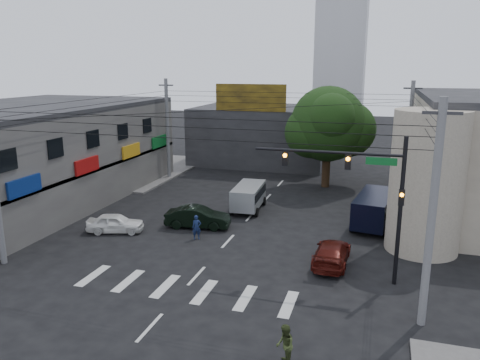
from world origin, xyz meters
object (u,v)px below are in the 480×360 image
at_px(utility_pole_far_left, 168,129).
at_px(silver_minivan, 248,198).
at_px(utility_pole_far_right, 409,140).
at_px(pedestrian_olive, 285,346).
at_px(traffic_gantry, 365,185).
at_px(utility_pole_near_right, 432,217).
at_px(navy_van, 374,210).
at_px(traffic_officer, 197,227).
at_px(white_compact, 115,223).
at_px(maroon_sedan, 332,253).
at_px(dark_sedan, 198,217).
at_px(street_tree, 328,124).

distance_m(utility_pole_far_left, silver_minivan, 12.98).
distance_m(utility_pole_far_right, pedestrian_olive, 25.56).
bearing_deg(silver_minivan, traffic_gantry, -142.01).
bearing_deg(utility_pole_far_right, utility_pole_near_right, -90.00).
xyz_separation_m(navy_van, traffic_officer, (-10.21, -5.69, -0.31)).
bearing_deg(silver_minivan, white_compact, 132.55).
height_order(utility_pole_far_left, maroon_sedan, utility_pole_far_left).
xyz_separation_m(silver_minivan, navy_van, (8.85, -0.99, 0.15)).
bearing_deg(navy_van, maroon_sedan, 172.30).
bearing_deg(utility_pole_far_right, traffic_gantry, -98.94).
height_order(utility_pole_far_left, pedestrian_olive, utility_pole_far_left).
relative_size(utility_pole_far_left, traffic_officer, 6.13).
xyz_separation_m(traffic_gantry, white_compact, (-15.17, 2.47, -4.23)).
bearing_deg(utility_pole_far_left, white_compact, -77.73).
xyz_separation_m(traffic_gantry, traffic_officer, (-9.76, 2.82, -4.08)).
relative_size(utility_pole_far_right, navy_van, 1.66).
relative_size(utility_pole_far_left, dark_sedan, 2.11).
height_order(utility_pole_near_right, traffic_officer, utility_pole_near_right).
height_order(utility_pole_near_right, utility_pole_far_right, same).
bearing_deg(traffic_officer, street_tree, 40.44).
bearing_deg(traffic_officer, traffic_gantry, -44.32).
relative_size(white_compact, navy_van, 0.69).
xyz_separation_m(traffic_gantry, utility_pole_far_right, (2.68, 17.00, -0.23)).
height_order(utility_pole_near_right, silver_minivan, utility_pole_near_right).
xyz_separation_m(utility_pole_near_right, white_compact, (-17.84, 5.97, -4.00)).
relative_size(street_tree, dark_sedan, 1.99).
bearing_deg(white_compact, street_tree, -53.22).
relative_size(street_tree, utility_pole_far_right, 0.95).
bearing_deg(street_tree, traffic_officer, -111.34).
xyz_separation_m(utility_pole_far_right, maroon_sedan, (-4.18, -15.50, -3.98)).
height_order(traffic_gantry, white_compact, traffic_gantry).
height_order(maroon_sedan, pedestrian_olive, pedestrian_olive).
bearing_deg(silver_minivan, street_tree, -31.74).
bearing_deg(utility_pole_near_right, traffic_officer, 153.08).
xyz_separation_m(street_tree, white_compact, (-11.34, -15.53, -4.87)).
height_order(utility_pole_far_left, dark_sedan, utility_pole_far_left).
bearing_deg(dark_sedan, utility_pole_far_left, 24.39).
bearing_deg(pedestrian_olive, navy_van, 153.86).
bearing_deg(utility_pole_near_right, maroon_sedan, 129.89).
distance_m(dark_sedan, white_compact, 5.23).
height_order(street_tree, pedestrian_olive, street_tree).
bearing_deg(street_tree, pedestrian_olive, -86.23).
xyz_separation_m(traffic_gantry, silver_minivan, (-8.40, 9.49, -3.91)).
relative_size(maroon_sedan, pedestrian_olive, 2.79).
height_order(dark_sedan, pedestrian_olive, pedestrian_olive).
xyz_separation_m(utility_pole_far_right, silver_minivan, (-11.07, -7.51, -3.68)).
distance_m(traffic_gantry, white_compact, 15.94).
distance_m(maroon_sedan, pedestrian_olive, 9.33).
relative_size(utility_pole_near_right, pedestrian_olive, 5.97).
distance_m(utility_pole_far_left, white_compact, 15.40).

